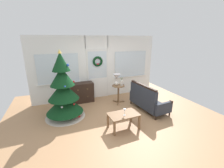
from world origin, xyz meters
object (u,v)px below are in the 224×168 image
object	(u,v)px
settee_sofa	(147,100)
side_table	(118,91)
gift_box	(76,114)
table_lamp	(117,78)
flower_vase	(122,83)
coffee_table	(124,116)
dresser_cabinet	(82,92)
christmas_tree	(64,93)
wine_glass	(125,111)

from	to	relation	value
settee_sofa	side_table	world-z (taller)	settee_sofa
side_table	gift_box	world-z (taller)	side_table
table_lamp	gift_box	world-z (taller)	table_lamp
settee_sofa	gift_box	world-z (taller)	settee_sofa
side_table	table_lamp	xyz separation A→B (m)	(-0.06, 0.04, 0.49)
settee_sofa	gift_box	distance (m)	2.45
side_table	flower_vase	world-z (taller)	flower_vase
table_lamp	gift_box	distance (m)	1.97
coffee_table	gift_box	world-z (taller)	coffee_table
settee_sofa	table_lamp	bearing A→B (deg)	127.18
dresser_cabinet	table_lamp	xyz separation A→B (m)	(1.24, -0.59, 0.61)
gift_box	side_table	bearing A→B (deg)	17.20
christmas_tree	settee_sofa	xyz separation A→B (m)	(2.71, -0.56, -0.42)
dresser_cabinet	flower_vase	bearing A→B (deg)	-26.17
dresser_cabinet	flower_vase	world-z (taller)	flower_vase
flower_vase	side_table	bearing A→B (deg)	149.04
gift_box	coffee_table	bearing A→B (deg)	-44.50
coffee_table	gift_box	xyz separation A→B (m)	(-1.15, 1.13, -0.26)
christmas_tree	flower_vase	size ratio (longest dim) A/B	6.13
dresser_cabinet	flower_vase	distance (m)	1.62
dresser_cabinet	settee_sofa	size ratio (longest dim) A/B	0.59
gift_box	dresser_cabinet	bearing A→B (deg)	69.96
wine_glass	settee_sofa	bearing A→B (deg)	32.72
side_table	table_lamp	bearing A→B (deg)	146.31
dresser_cabinet	side_table	bearing A→B (deg)	-25.78
flower_vase	wine_glass	xyz separation A→B (m)	(-0.69, -1.68, -0.25)
flower_vase	coffee_table	size ratio (longest dim) A/B	0.41
wine_glass	coffee_table	bearing A→B (deg)	83.66
dresser_cabinet	flower_vase	size ratio (longest dim) A/B	2.60
settee_sofa	wine_glass	xyz separation A→B (m)	(-1.26, -0.81, 0.20)
coffee_table	gift_box	bearing A→B (deg)	135.50
dresser_cabinet	gift_box	world-z (taller)	dresser_cabinet
table_lamp	wine_glass	xyz separation A→B (m)	(-0.53, -1.78, -0.42)
dresser_cabinet	wine_glass	distance (m)	2.48
wine_glass	flower_vase	bearing A→B (deg)	67.76
table_lamp	wine_glass	bearing A→B (deg)	-106.49
side_table	wine_glass	distance (m)	1.84
settee_sofa	side_table	bearing A→B (deg)	126.00
dresser_cabinet	wine_glass	world-z (taller)	dresser_cabinet
side_table	gift_box	size ratio (longest dim) A/B	3.11
flower_vase	gift_box	world-z (taller)	flower_vase
settee_sofa	coffee_table	distance (m)	1.45
side_table	gift_box	xyz separation A→B (m)	(-1.73, -0.53, -0.39)
gift_box	wine_glass	bearing A→B (deg)	-46.59
flower_vase	coffee_table	xyz separation A→B (m)	(-0.68, -1.60, -0.46)
settee_sofa	flower_vase	bearing A→B (deg)	123.49
side_table	table_lamp	world-z (taller)	table_lamp
dresser_cabinet	settee_sofa	world-z (taller)	settee_sofa
dresser_cabinet	side_table	distance (m)	1.45
side_table	wine_glass	size ratio (longest dim) A/B	3.68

